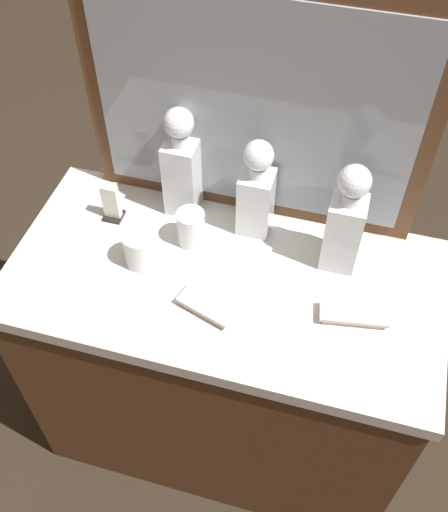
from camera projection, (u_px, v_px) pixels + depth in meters
name	position (u px, v px, depth m)	size (l,w,h in m)	color
ground_plane	(224.00, 423.00, 2.14)	(6.00, 6.00, 0.00)	#2D2319
dresser	(224.00, 363.00, 1.82)	(1.10, 0.55, 0.85)	brown
dresser_mirror	(254.00, 109.00, 1.41)	(0.86, 0.03, 0.64)	brown
crystal_decanter_right	(256.00, 196.00, 1.52)	(0.08, 0.08, 0.29)	white
crystal_decanter_center	(344.00, 227.00, 1.44)	(0.09, 0.09, 0.31)	white
crystal_decanter_rear	(182.00, 171.00, 1.56)	(0.09, 0.09, 0.32)	white
crystal_tumbler_right	(191.00, 229.00, 1.54)	(0.07, 0.07, 0.10)	white
crystal_tumbler_far_right	(139.00, 250.00, 1.50)	(0.08, 0.08, 0.10)	white
silver_brush_center	(207.00, 306.00, 1.42)	(0.16, 0.10, 0.02)	#B7A88C
silver_brush_rear	(354.00, 315.00, 1.41)	(0.17, 0.08, 0.02)	#B7A88C
napkin_holder	(112.00, 205.00, 1.60)	(0.05, 0.05, 0.11)	black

